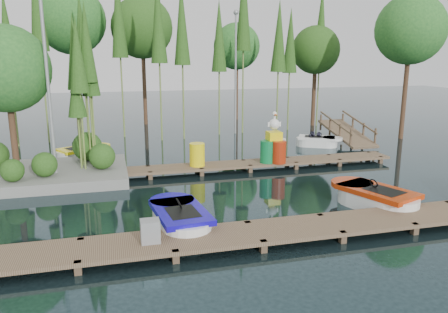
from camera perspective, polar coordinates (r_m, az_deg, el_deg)
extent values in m
plane|color=#1D3136|center=(15.52, -1.32, -4.47)|extent=(90.00, 90.00, 0.00)
cube|color=brown|center=(11.38, 4.08, -9.88)|extent=(18.00, 1.50, 0.10)
cube|color=brown|center=(10.39, -18.49, -14.12)|extent=(0.16, 0.16, 0.50)
cube|color=brown|center=(11.53, -18.14, -11.30)|extent=(0.16, 0.16, 0.50)
cube|color=brown|center=(10.44, -6.32, -13.35)|extent=(0.16, 0.16, 0.50)
cube|color=brown|center=(11.57, -7.28, -10.63)|extent=(0.16, 0.16, 0.50)
cube|color=brown|center=(10.92, 5.16, -12.09)|extent=(0.16, 0.16, 0.50)
cube|color=brown|center=(12.00, 3.08, -9.64)|extent=(0.16, 0.16, 0.50)
cube|color=brown|center=(11.77, 15.22, -10.58)|extent=(0.16, 0.16, 0.50)
cube|color=brown|center=(12.79, 12.39, -8.47)|extent=(0.16, 0.16, 0.50)
cube|color=brown|center=(12.93, 23.61, -9.06)|extent=(0.16, 0.16, 0.50)
cube|color=brown|center=(13.86, 20.40, -7.29)|extent=(0.16, 0.16, 0.50)
cube|color=brown|center=(15.17, 27.10, -6.19)|extent=(0.16, 0.16, 0.50)
cube|color=brown|center=(18.02, -0.09, -1.15)|extent=(15.00, 1.20, 0.10)
cube|color=brown|center=(17.26, -23.14, -3.56)|extent=(0.16, 0.16, 0.50)
cube|color=brown|center=(18.17, -22.73, -2.72)|extent=(0.16, 0.16, 0.50)
cube|color=brown|center=(17.07, -16.39, -3.21)|extent=(0.16, 0.16, 0.50)
cube|color=brown|center=(17.99, -16.33, -2.37)|extent=(0.16, 0.16, 0.50)
cube|color=brown|center=(17.11, -9.59, -2.80)|extent=(0.16, 0.16, 0.50)
cube|color=brown|center=(18.03, -9.88, -1.99)|extent=(0.16, 0.16, 0.50)
cube|color=brown|center=(17.40, -2.92, -2.37)|extent=(0.16, 0.16, 0.50)
cube|color=brown|center=(18.30, -3.55, -1.59)|extent=(0.16, 0.16, 0.50)
cube|color=brown|center=(17.91, 3.44, -1.92)|extent=(0.16, 0.16, 0.50)
cube|color=brown|center=(18.79, 2.53, -1.19)|extent=(0.16, 0.16, 0.50)
cube|color=brown|center=(18.63, 9.38, -1.49)|extent=(0.16, 0.16, 0.50)
cube|color=brown|center=(19.48, 8.23, -0.80)|extent=(0.16, 0.16, 0.50)
cube|color=brown|center=(19.53, 14.82, -1.07)|extent=(0.16, 0.16, 0.50)
cube|color=brown|center=(20.34, 13.50, -0.44)|extent=(0.16, 0.16, 0.50)
cube|color=brown|center=(20.60, 19.74, -0.69)|extent=(0.16, 0.16, 0.50)
cube|color=brown|center=(21.37, 18.30, -0.10)|extent=(0.16, 0.16, 0.50)
cube|color=gray|center=(18.15, -22.45, -2.29)|extent=(6.20, 4.20, 0.42)
sphere|color=#2E5A1C|center=(17.00, -22.39, -0.98)|extent=(0.90, 0.90, 0.90)
sphere|color=#2E5A1C|center=(18.98, -17.43, 1.27)|extent=(1.20, 1.20, 1.20)
sphere|color=#2E5A1C|center=(16.80, -25.92, -1.65)|extent=(0.80, 0.80, 0.80)
sphere|color=#2E5A1C|center=(17.41, -15.64, 0.02)|extent=(1.00, 1.00, 1.00)
cylinder|color=#4B3120|center=(18.34, -25.88, 3.36)|extent=(0.24, 0.24, 3.60)
sphere|color=#31732A|center=(18.15, -26.58, 10.22)|extent=(3.20, 3.20, 3.20)
cylinder|color=olive|center=(18.05, -17.47, 7.04)|extent=(0.07, 0.07, 5.93)
cone|color=#2E5A1C|center=(17.97, -17.94, 13.62)|extent=(0.70, 0.70, 2.97)
cylinder|color=olive|center=(17.92, -18.49, 6.49)|extent=(0.07, 0.07, 5.66)
cone|color=#2E5A1C|center=(17.83, -18.96, 12.83)|extent=(0.70, 0.70, 2.83)
cylinder|color=olive|center=(18.11, -16.80, 5.97)|extent=(0.07, 0.07, 5.22)
cone|color=#2E5A1C|center=(17.99, -17.19, 11.75)|extent=(0.70, 0.70, 2.61)
cylinder|color=olive|center=(17.30, -18.16, 6.08)|extent=(0.07, 0.07, 5.53)
cone|color=#2E5A1C|center=(17.20, -18.63, 12.49)|extent=(0.70, 0.70, 2.76)
cylinder|color=olive|center=(17.54, -18.44, 3.64)|extent=(0.07, 0.07, 4.01)
cone|color=#2E5A1C|center=(17.38, -18.77, 8.21)|extent=(0.70, 0.70, 2.01)
cylinder|color=olive|center=(17.93, -17.10, 7.31)|extent=(0.07, 0.07, 6.11)
cone|color=#2E5A1C|center=(17.86, -17.58, 14.14)|extent=(0.70, 0.70, 3.05)
cylinder|color=#4B3120|center=(26.80, 22.62, 8.57)|extent=(0.26, 0.26, 6.06)
sphere|color=#31732A|center=(26.79, 23.20, 15.02)|extent=(3.81, 3.81, 3.81)
cylinder|color=#4B3120|center=(30.27, 11.68, 8.72)|extent=(0.26, 0.26, 5.02)
sphere|color=#2E5A1C|center=(30.19, 11.90, 13.47)|extent=(3.16, 3.16, 3.16)
cylinder|color=#4B3120|center=(32.48, 1.63, 9.51)|extent=(0.26, 0.26, 5.31)
sphere|color=#31732A|center=(32.43, 1.66, 14.20)|extent=(3.34, 3.34, 3.34)
cylinder|color=#4B3120|center=(30.56, -10.40, 10.16)|extent=(0.26, 0.26, 6.46)
sphere|color=#2E5A1C|center=(30.57, -10.66, 16.22)|extent=(4.06, 4.06, 4.06)
cylinder|color=#4B3120|center=(30.48, -18.83, 10.05)|extent=(0.26, 0.26, 6.85)
sphere|color=#31732A|center=(30.53, -19.32, 16.47)|extent=(4.31, 4.31, 4.31)
cylinder|color=olive|center=(25.09, -26.05, 9.64)|extent=(0.09, 0.09, 7.48)
cone|color=#2E5A1C|center=(25.09, -26.54, 14.39)|extent=(0.90, 0.90, 4.11)
cylinder|color=olive|center=(25.42, -22.78, 12.44)|extent=(0.09, 0.09, 9.66)
cylinder|color=olive|center=(26.27, -17.84, 10.66)|extent=(0.09, 0.09, 7.69)
cone|color=#2E5A1C|center=(26.29, -18.18, 15.34)|extent=(0.90, 0.90, 4.23)
cylinder|color=olive|center=(25.88, -13.36, 12.34)|extent=(0.09, 0.09, 8.99)
cone|color=#2E5A1C|center=(25.99, -13.66, 17.89)|extent=(0.90, 0.90, 4.94)
cylinder|color=olive|center=(24.43, -8.41, 11.87)|extent=(0.09, 0.09, 8.44)
cone|color=#2E5A1C|center=(24.49, -8.60, 17.40)|extent=(0.90, 0.90, 4.64)
cylinder|color=olive|center=(24.74, -5.43, 11.71)|extent=(0.09, 0.09, 8.22)
cone|color=#2E5A1C|center=(24.79, -5.54, 17.04)|extent=(0.90, 0.90, 4.52)
cylinder|color=olive|center=(26.08, -0.63, 10.94)|extent=(0.09, 0.09, 7.41)
cone|color=#2E5A1C|center=(26.08, -0.65, 15.50)|extent=(0.90, 0.90, 4.07)
cylinder|color=olive|center=(26.70, 2.53, 13.52)|extent=(0.09, 0.09, 9.77)
cone|color=#2E5A1C|center=(26.86, 2.59, 19.37)|extent=(0.90, 0.90, 5.38)
cylinder|color=olive|center=(26.11, 7.07, 10.85)|extent=(0.09, 0.09, 7.40)
cone|color=#2E5A1C|center=(26.11, 7.20, 15.40)|extent=(0.90, 0.90, 4.07)
cylinder|color=olive|center=(28.11, 8.52, 10.69)|extent=(0.09, 0.09, 7.14)
cone|color=#2E5A1C|center=(28.10, 8.67, 14.77)|extent=(0.90, 0.90, 3.93)
cylinder|color=olive|center=(30.08, 12.35, 12.09)|extent=(0.09, 0.09, 8.61)
cone|color=#2E5A1C|center=(30.15, 12.58, 16.67)|extent=(0.90, 0.90, 4.74)
cylinder|color=gray|center=(17.06, -21.95, 8.18)|extent=(0.12, 0.12, 7.00)
cylinder|color=gray|center=(26.49, 1.52, 10.53)|extent=(0.12, 0.12, 7.00)
sphere|color=gray|center=(26.57, 1.57, 18.31)|extent=(0.30, 0.30, 0.30)
cube|color=brown|center=(24.67, 15.73, 2.96)|extent=(1.50, 3.94, 0.95)
cube|color=brown|center=(22.96, 16.23, 2.30)|extent=(0.08, 0.08, 0.90)
cube|color=brown|center=(23.87, 14.90, 3.05)|extent=(0.08, 0.08, 0.90)
cube|color=brown|center=(24.80, 13.67, 3.74)|extent=(0.08, 0.08, 0.90)
cube|color=brown|center=(25.74, 12.53, 4.38)|extent=(0.08, 0.08, 0.90)
cube|color=brown|center=(24.23, 14.38, 4.30)|extent=(0.06, 3.54, 0.83)
cube|color=brown|center=(23.70, 19.14, 2.42)|extent=(0.08, 0.08, 0.90)
cube|color=brown|center=(24.59, 17.75, 3.15)|extent=(0.08, 0.08, 0.90)
cube|color=brown|center=(25.49, 16.45, 3.82)|extent=(0.08, 0.08, 0.90)
cube|color=brown|center=(26.41, 15.24, 4.45)|extent=(0.08, 0.08, 0.90)
cube|color=brown|center=(24.94, 17.21, 4.37)|extent=(0.06, 3.54, 0.83)
cube|color=white|center=(12.11, -5.67, -8.65)|extent=(1.41, 1.41, 0.59)
cylinder|color=white|center=(12.69, -6.44, -7.62)|extent=(1.40, 1.40, 0.59)
cylinder|color=white|center=(11.53, -4.81, -9.77)|extent=(1.40, 1.40, 0.59)
cube|color=#1206A9|center=(11.99, -5.70, -7.23)|extent=(1.53, 2.35, 0.15)
cylinder|color=#1206A9|center=(12.85, -6.81, -5.85)|extent=(1.43, 1.43, 0.15)
cube|color=black|center=(11.78, -5.43, -7.35)|extent=(0.90, 1.13, 0.06)
torus|color=black|center=(12.07, -5.93, -6.03)|extent=(0.19, 0.31, 0.28)
cube|color=white|center=(14.54, 19.33, -5.55)|extent=(1.72, 1.73, 0.61)
cylinder|color=white|center=(14.90, 17.23, -4.94)|extent=(1.72, 1.72, 0.61)
cylinder|color=white|center=(14.19, 21.54, -6.19)|extent=(1.72, 1.72, 0.61)
cube|color=#AF2D08|center=(14.44, 19.43, -4.30)|extent=(2.09, 2.65, 0.15)
cylinder|color=#AF2D08|center=(14.98, 16.39, -3.46)|extent=(1.75, 1.75, 0.15)
cube|color=black|center=(14.31, 20.17, -4.31)|extent=(1.16, 1.32, 0.07)
torus|color=black|center=(14.47, 18.96, -3.32)|extent=(0.26, 0.34, 0.29)
cube|color=white|center=(21.22, -18.09, 0.21)|extent=(1.57, 1.56, 0.52)
cylinder|color=white|center=(21.47, -16.72, 0.46)|extent=(1.56, 1.56, 0.52)
cylinder|color=white|center=(20.97, -19.48, -0.04)|extent=(1.56, 1.56, 0.52)
cube|color=yellow|center=(21.16, -18.14, 0.97)|extent=(2.30, 2.00, 0.13)
cylinder|color=yellow|center=(21.53, -16.16, 1.30)|extent=(1.59, 1.59, 0.13)
cube|color=black|center=(21.07, -18.61, 1.00)|extent=(1.17, 1.08, 0.06)
torus|color=black|center=(21.18, -17.83, 1.53)|extent=(0.30, 0.25, 0.25)
imported|color=#1E1E2D|center=(21.00, -18.77, 1.60)|extent=(0.51, 0.47, 0.93)
cube|color=white|center=(23.51, 11.99, 1.76)|extent=(1.46, 1.46, 0.49)
cylinder|color=white|center=(23.50, 13.30, 1.69)|extent=(1.45, 1.45, 0.49)
cylinder|color=white|center=(23.54, 10.68, 1.83)|extent=(1.45, 1.45, 0.49)
cube|color=white|center=(23.46, 12.02, 2.40)|extent=(2.15, 1.86, 0.12)
cylinder|color=white|center=(23.44, 13.93, 2.29)|extent=(1.48, 1.48, 0.12)
cube|color=black|center=(23.46, 11.59, 2.52)|extent=(1.09, 1.01, 0.05)
torus|color=black|center=(23.43, 12.36, 2.81)|extent=(0.28, 0.24, 0.24)
imported|color=#1E1E2D|center=(23.43, 11.50, 2.96)|extent=(0.44, 0.41, 0.80)
imported|color=#1E1E2D|center=(23.73, 12.29, 2.92)|extent=(0.34, 0.31, 0.60)
cube|color=gray|center=(10.74, -9.61, -9.58)|extent=(0.45, 0.38, 0.56)
cylinder|color=yellow|center=(17.66, -3.54, 0.25)|extent=(0.62, 0.62, 0.93)
cylinder|color=#0D7538|center=(18.27, 5.71, 0.63)|extent=(0.62, 0.62, 0.92)
cylinder|color=silver|center=(18.77, 7.14, 0.93)|extent=(0.62, 0.62, 0.92)
cylinder|color=#A2240B|center=(18.23, 7.14, 0.57)|extent=(0.62, 0.62, 0.92)
cube|color=yellow|center=(18.34, 6.54, 2.71)|extent=(0.56, 0.56, 0.36)
sphere|color=white|center=(18.26, 6.58, 4.21)|extent=(0.45, 0.45, 0.45)
cylinder|color=white|center=(18.22, 6.61, 5.01)|extent=(0.10, 0.10, 0.31)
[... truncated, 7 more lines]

